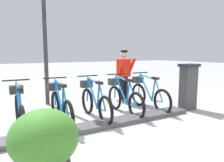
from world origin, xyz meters
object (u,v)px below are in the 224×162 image
at_px(bike_docked_0, 148,94).
at_px(lamp_post, 44,14).
at_px(worker_near_rack, 124,74).
at_px(planter_bush, 45,147).
at_px(bike_docked_3, 60,105).
at_px(payment_kiosk, 188,86).
at_px(bike_docked_2, 94,101).
at_px(bike_docked_1, 123,97).
at_px(bike_docked_4, 19,111).

bearing_deg(bike_docked_0, lamp_post, 49.01).
height_order(worker_near_rack, planter_bush, worker_near_rack).
bearing_deg(bike_docked_3, payment_kiosk, -99.40).
bearing_deg(planter_bush, bike_docked_3, -20.63).
distance_m(payment_kiosk, bike_docked_2, 2.69).
bearing_deg(bike_docked_2, payment_kiosk, -102.30).
bearing_deg(bike_docked_1, bike_docked_2, 90.00).
relative_size(bike_docked_0, bike_docked_3, 1.00).
height_order(payment_kiosk, bike_docked_3, payment_kiosk).
bearing_deg(bike_docked_1, planter_bush, 131.33).
distance_m(bike_docked_0, bike_docked_1, 0.83).
bearing_deg(bike_docked_3, lamp_post, -5.55).
bearing_deg(payment_kiosk, planter_bush, 110.72).
bearing_deg(bike_docked_3, bike_docked_4, 90.00).
height_order(bike_docked_0, bike_docked_2, same).
xyz_separation_m(payment_kiosk, lamp_post, (2.57, 3.26, 2.05)).
distance_m(bike_docked_1, bike_docked_2, 0.83).
bearing_deg(bike_docked_2, bike_docked_1, -90.00).
relative_size(bike_docked_2, bike_docked_3, 1.00).
bearing_deg(planter_bush, bike_docked_0, -56.61).
bearing_deg(bike_docked_1, payment_kiosk, -107.72).
bearing_deg(worker_near_rack, bike_docked_0, -174.39).
bearing_deg(payment_kiosk, bike_docked_1, 72.28).
bearing_deg(bike_docked_4, payment_kiosk, -97.60).
relative_size(payment_kiosk, bike_docked_2, 0.74).
height_order(bike_docked_1, worker_near_rack, worker_near_rack).
relative_size(bike_docked_1, worker_near_rack, 1.04).
height_order(bike_docked_1, planter_bush, bike_docked_1).
relative_size(bike_docked_1, planter_bush, 1.77).
distance_m(bike_docked_2, bike_docked_3, 0.83).
height_order(bike_docked_2, bike_docked_3, same).
distance_m(lamp_post, planter_bush, 4.83).
height_order(bike_docked_1, bike_docked_3, same).
height_order(payment_kiosk, lamp_post, lamp_post).
bearing_deg(planter_bush, lamp_post, -13.66).
distance_m(bike_docked_1, planter_bush, 3.32).
distance_m(payment_kiosk, bike_docked_0, 1.14).
xyz_separation_m(bike_docked_3, worker_near_rack, (1.07, -2.39, 0.48)).
height_order(bike_docked_4, worker_near_rack, worker_near_rack).
bearing_deg(bike_docked_3, bike_docked_2, -90.00).
height_order(bike_docked_3, worker_near_rack, worker_near_rack).
bearing_deg(bike_docked_4, bike_docked_3, -90.00).
distance_m(worker_near_rack, lamp_post, 2.99).
distance_m(bike_docked_0, planter_bush, 3.98).
height_order(bike_docked_0, planter_bush, bike_docked_0).
bearing_deg(bike_docked_3, bike_docked_0, -90.00).
distance_m(bike_docked_4, planter_bush, 2.19).
relative_size(bike_docked_3, worker_near_rack, 1.04).
bearing_deg(bike_docked_2, lamp_post, 17.68).
height_order(bike_docked_2, bike_docked_4, same).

